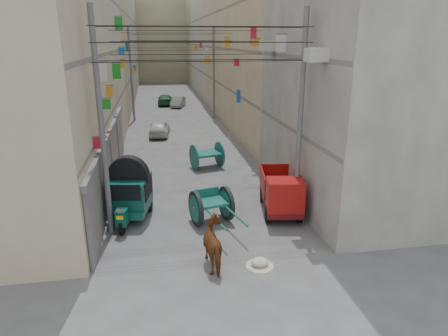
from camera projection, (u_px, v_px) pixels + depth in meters
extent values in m
plane|color=#49494C|center=(238.00, 329.00, 9.96)|extent=(140.00, 140.00, 0.00)
cube|color=slate|center=(96.00, 137.00, 15.80)|extent=(0.25, 9.80, 0.18)
cube|color=slate|center=(88.00, 59.00, 14.88)|extent=(0.25, 9.80, 0.18)
cube|color=#ACA593|center=(49.00, 55.00, 24.62)|extent=(8.00, 12.00, 12.00)
cube|color=slate|center=(118.00, 99.00, 26.11)|extent=(0.25, 11.76, 0.18)
cube|color=slate|center=(114.00, 51.00, 25.19)|extent=(0.25, 11.76, 0.18)
cube|color=slate|center=(110.00, 0.00, 24.27)|extent=(0.25, 11.76, 0.18)
cube|color=tan|center=(82.00, 38.00, 36.50)|extent=(8.00, 14.00, 14.00)
cube|color=slate|center=(128.00, 80.00, 38.30)|extent=(0.25, 13.72, 0.18)
cube|color=slate|center=(126.00, 47.00, 37.38)|extent=(0.25, 13.72, 0.18)
cube|color=slate|center=(123.00, 13.00, 36.46)|extent=(0.25, 13.72, 0.18)
cube|color=#AAA69F|center=(101.00, 48.00, 49.97)|extent=(8.00, 14.00, 11.80)
cube|color=slate|center=(134.00, 70.00, 51.43)|extent=(0.25, 13.72, 0.18)
cube|color=slate|center=(132.00, 45.00, 50.51)|extent=(0.25, 13.72, 0.18)
cube|color=slate|center=(131.00, 20.00, 49.59)|extent=(0.25, 13.72, 0.18)
cube|color=tan|center=(110.00, 40.00, 61.89)|extent=(8.00, 12.00, 13.50)
cube|color=slate|center=(137.00, 64.00, 63.62)|extent=(0.25, 11.76, 0.18)
cube|color=slate|center=(136.00, 44.00, 62.70)|extent=(0.25, 11.76, 0.18)
cube|color=slate|center=(135.00, 24.00, 61.77)|extent=(0.25, 11.76, 0.18)
cube|color=#AAA69F|center=(387.00, 49.00, 16.77)|extent=(8.00, 10.00, 13.00)
cube|color=slate|center=(294.00, 130.00, 17.15)|extent=(0.25, 9.80, 0.18)
cube|color=slate|center=(298.00, 57.00, 16.23)|extent=(0.25, 9.80, 0.18)
cube|color=tan|center=(297.00, 53.00, 27.23)|extent=(8.00, 12.00, 12.00)
cube|color=slate|center=(241.00, 96.00, 27.46)|extent=(0.25, 11.76, 0.18)
cube|color=slate|center=(241.00, 50.00, 26.54)|extent=(0.25, 11.76, 0.18)
cube|color=slate|center=(242.00, 2.00, 25.62)|extent=(0.25, 11.76, 0.18)
cube|color=#BAA98C|center=(252.00, 38.00, 39.12)|extent=(8.00, 14.00, 14.00)
cube|color=slate|center=(213.00, 78.00, 39.65)|extent=(0.25, 13.72, 0.18)
cube|color=slate|center=(213.00, 47.00, 38.73)|extent=(0.25, 13.72, 0.18)
cube|color=slate|center=(213.00, 14.00, 37.81)|extent=(0.25, 13.72, 0.18)
cube|color=#ACA593|center=(226.00, 47.00, 52.58)|extent=(8.00, 14.00, 11.80)
cube|color=slate|center=(198.00, 69.00, 52.77)|extent=(0.25, 13.72, 0.18)
cube|color=slate|center=(197.00, 45.00, 51.85)|extent=(0.25, 13.72, 0.18)
cube|color=slate|center=(197.00, 21.00, 50.93)|extent=(0.25, 13.72, 0.18)
cube|color=tan|center=(212.00, 40.00, 64.51)|extent=(8.00, 12.00, 13.50)
cube|color=slate|center=(189.00, 63.00, 64.96)|extent=(0.25, 11.76, 0.18)
cube|color=slate|center=(188.00, 44.00, 64.04)|extent=(0.25, 11.76, 0.18)
cube|color=slate|center=(188.00, 24.00, 63.12)|extent=(0.25, 11.76, 0.18)
cube|color=tan|center=(161.00, 42.00, 69.84)|extent=(22.00, 10.00, 13.00)
cube|color=#4C4B51|center=(95.00, 214.00, 13.42)|extent=(0.12, 3.00, 2.60)
cube|color=#5B5B5E|center=(91.00, 173.00, 12.98)|extent=(0.18, 3.20, 0.25)
cube|color=#4C4B51|center=(107.00, 178.00, 16.89)|extent=(0.12, 3.00, 2.60)
cube|color=#5B5B5E|center=(104.00, 145.00, 16.44)|extent=(0.18, 3.20, 0.25)
cube|color=#4C4B51|center=(114.00, 154.00, 20.36)|extent=(0.12, 3.00, 2.60)
cube|color=#5B5B5E|center=(112.00, 126.00, 19.91)|extent=(0.18, 3.20, 0.25)
cube|color=#4C4B51|center=(120.00, 137.00, 23.92)|extent=(0.12, 3.00, 2.60)
cube|color=#5B5B5E|center=(118.00, 113.00, 23.48)|extent=(0.18, 3.20, 0.25)
cube|color=silver|center=(207.00, 49.00, 40.88)|extent=(0.38, 0.08, 0.41)
cube|color=#0D6290|center=(135.00, 68.00, 47.22)|extent=(0.27, 0.08, 0.71)
cube|color=red|center=(99.00, 143.00, 14.34)|extent=(0.44, 0.08, 0.42)
cube|color=#198B20|center=(117.00, 71.00, 22.56)|extent=(0.45, 0.08, 0.84)
cube|color=orange|center=(196.00, 48.00, 50.83)|extent=(0.41, 0.08, 0.59)
cube|color=#198B20|center=(106.00, 104.00, 17.19)|extent=(0.38, 0.08, 0.44)
cube|color=orange|center=(207.00, 61.00, 40.53)|extent=(0.43, 0.08, 0.72)
cube|color=red|center=(201.00, 45.00, 45.81)|extent=(0.28, 0.08, 0.44)
cube|color=#198B20|center=(119.00, 24.00, 25.69)|extent=(0.48, 0.08, 0.84)
cube|color=gold|center=(133.00, 70.00, 43.90)|extent=(0.31, 0.08, 0.44)
cube|color=red|center=(237.00, 63.00, 26.75)|extent=(0.35, 0.08, 0.45)
cube|color=orange|center=(227.00, 43.00, 29.78)|extent=(0.34, 0.08, 0.79)
cube|color=orange|center=(110.00, 92.00, 19.22)|extent=(0.28, 0.08, 0.52)
cube|color=#0D6290|center=(127.00, 47.00, 35.17)|extent=(0.28, 0.08, 0.74)
cube|color=blue|center=(238.00, 96.00, 26.95)|extent=(0.26, 0.08, 0.80)
cube|color=blue|center=(282.00, 44.00, 17.31)|extent=(0.34, 0.08, 0.55)
cube|color=silver|center=(101.00, 72.00, 15.62)|extent=(0.47, 0.08, 0.67)
cube|color=blue|center=(121.00, 51.00, 27.28)|extent=(0.40, 0.08, 0.47)
cube|color=orange|center=(122.00, 64.00, 28.03)|extent=(0.32, 0.08, 0.55)
cube|color=orange|center=(256.00, 43.00, 21.39)|extent=(0.47, 0.08, 0.35)
cube|color=red|center=(253.00, 36.00, 22.08)|extent=(0.32, 0.08, 0.89)
cube|color=silver|center=(281.00, 43.00, 17.22)|extent=(0.44, 0.08, 0.69)
cube|color=blue|center=(91.00, 156.00, 14.00)|extent=(0.10, 3.20, 0.80)
cube|color=#7F258A|center=(113.00, 112.00, 22.44)|extent=(0.10, 3.20, 0.80)
cube|color=silver|center=(126.00, 88.00, 33.69)|extent=(0.10, 3.20, 0.80)
cube|color=#7F258A|center=(132.00, 76.00, 44.94)|extent=(0.10, 3.20, 0.80)
cube|color=blue|center=(310.00, 146.00, 15.32)|extent=(0.10, 3.20, 0.80)
cube|color=orange|center=(254.00, 108.00, 23.76)|extent=(0.10, 3.20, 0.80)
cube|color=#7F258A|center=(221.00, 86.00, 35.01)|extent=(0.10, 3.20, 0.80)
cube|color=#198B20|center=(204.00, 75.00, 46.26)|extent=(0.10, 3.20, 0.80)
cube|color=#B4B2A2|center=(316.00, 55.00, 13.28)|extent=(0.70, 0.55, 0.45)
cube|color=#B4B2A2|center=(267.00, 46.00, 18.84)|extent=(0.70, 0.55, 0.45)
cylinder|color=#5B5B5E|center=(102.00, 127.00, 13.77)|extent=(0.20, 0.20, 8.00)
cylinder|color=#5B5B5E|center=(300.00, 120.00, 14.94)|extent=(0.20, 0.20, 8.00)
cylinder|color=#5B5B5E|center=(131.00, 75.00, 34.39)|extent=(0.20, 0.20, 8.00)
cylinder|color=#5B5B5E|center=(214.00, 73.00, 35.57)|extent=(0.20, 0.20, 8.00)
cylinder|color=black|center=(206.00, 61.00, 13.21)|extent=(7.40, 0.02, 0.02)
cylinder|color=black|center=(206.00, 42.00, 13.03)|extent=(7.40, 0.02, 0.02)
cylinder|color=black|center=(205.00, 26.00, 12.87)|extent=(7.40, 0.02, 0.02)
cylinder|color=black|center=(202.00, 60.00, 14.15)|extent=(7.40, 0.02, 0.02)
cylinder|color=black|center=(202.00, 42.00, 13.96)|extent=(7.40, 0.02, 0.02)
cylinder|color=black|center=(202.00, 27.00, 13.81)|extent=(7.40, 0.02, 0.02)
cylinder|color=black|center=(189.00, 54.00, 19.30)|extent=(7.40, 0.02, 0.02)
cylinder|color=black|center=(188.00, 41.00, 19.12)|extent=(7.40, 0.02, 0.02)
cylinder|color=black|center=(188.00, 30.00, 18.97)|extent=(7.40, 0.02, 0.02)
cylinder|color=black|center=(178.00, 50.00, 26.80)|extent=(7.40, 0.02, 0.02)
cylinder|color=black|center=(178.00, 41.00, 26.62)|extent=(7.40, 0.02, 0.02)
cylinder|color=black|center=(178.00, 33.00, 26.47)|extent=(7.40, 0.02, 0.02)
cylinder|color=black|center=(172.00, 48.00, 34.30)|extent=(7.40, 0.02, 0.02)
cylinder|color=black|center=(172.00, 41.00, 34.12)|extent=(7.40, 0.02, 0.02)
cylinder|color=black|center=(172.00, 34.00, 33.97)|extent=(7.40, 0.02, 0.02)
cylinder|color=black|center=(122.00, 227.00, 14.70)|extent=(0.24, 0.64, 0.62)
cylinder|color=black|center=(121.00, 204.00, 16.71)|extent=(0.24, 0.64, 0.62)
cylinder|color=black|center=(150.00, 204.00, 16.70)|extent=(0.24, 0.64, 0.62)
cube|color=#0C4339|center=(131.00, 206.00, 16.01)|extent=(1.75, 2.33, 0.31)
cube|color=#0C4339|center=(122.00, 217.00, 14.64)|extent=(0.47, 0.56, 0.61)
cylinder|color=silver|center=(119.00, 210.00, 14.28)|extent=(0.21, 0.09, 0.20)
cube|color=yellow|center=(120.00, 218.00, 14.34)|extent=(0.25, 0.08, 0.13)
cube|color=#0C4339|center=(130.00, 190.00, 15.86)|extent=(1.76, 2.12, 1.06)
cube|color=black|center=(124.00, 193.00, 14.86)|extent=(1.27, 0.30, 0.61)
cube|color=black|center=(112.00, 188.00, 15.84)|extent=(0.29, 1.32, 0.72)
cube|color=black|center=(148.00, 188.00, 15.82)|extent=(0.29, 1.32, 0.72)
cube|color=silver|center=(125.00, 214.00, 15.08)|extent=(1.38, 0.31, 0.07)
cylinder|color=black|center=(196.00, 208.00, 15.36)|extent=(0.47, 1.37, 1.38)
cylinder|color=#13544A|center=(196.00, 208.00, 15.36)|extent=(0.42, 1.08, 1.07)
cylinder|color=#5B5B5E|center=(196.00, 208.00, 15.36)|extent=(0.25, 0.22, 0.18)
cylinder|color=black|center=(226.00, 203.00, 15.85)|extent=(0.47, 1.37, 1.38)
cylinder|color=#13544A|center=(226.00, 203.00, 15.85)|extent=(0.42, 1.08, 1.07)
cylinder|color=#5B5B5E|center=(226.00, 203.00, 15.85)|extent=(0.25, 0.22, 0.18)
cylinder|color=#5B5B5E|center=(211.00, 206.00, 15.60)|extent=(1.31, 0.40, 0.08)
cube|color=#13544A|center=(211.00, 202.00, 15.55)|extent=(1.26, 1.30, 0.10)
cube|color=#13544A|center=(207.00, 192.00, 15.91)|extent=(1.02, 0.32, 0.34)
cylinder|color=#13544A|center=(214.00, 217.00, 14.35)|extent=(0.61, 2.21, 0.07)
cylinder|color=#13544A|center=(234.00, 214.00, 14.65)|extent=(0.61, 2.21, 0.07)
cylinder|color=black|center=(268.00, 215.00, 15.65)|extent=(0.27, 0.65, 0.63)
cylinder|color=black|center=(262.00, 195.00, 17.66)|extent=(0.27, 0.65, 0.63)
cylinder|color=black|center=(300.00, 215.00, 15.66)|extent=(0.27, 0.65, 0.63)
cylinder|color=black|center=(291.00, 195.00, 17.67)|extent=(0.27, 0.65, 0.63)
cube|color=#500B0D|center=(280.00, 200.00, 16.59)|extent=(1.89, 3.35, 0.34)
cube|color=maroon|center=(285.00, 195.00, 15.34)|extent=(1.54, 1.22, 1.20)
cube|color=black|center=(287.00, 197.00, 14.88)|extent=(1.24, 0.26, 0.53)
cube|color=#500B0D|center=(279.00, 190.00, 17.02)|extent=(1.77, 2.32, 0.12)
cube|color=maroon|center=(263.00, 181.00, 16.88)|extent=(0.40, 2.09, 0.82)
cube|color=maroon|center=(296.00, 180.00, 16.89)|extent=(0.40, 2.09, 0.82)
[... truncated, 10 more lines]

